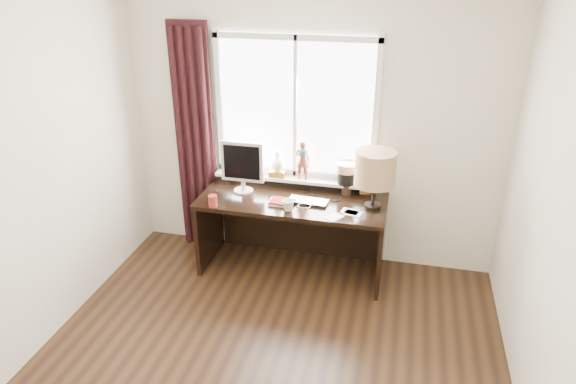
% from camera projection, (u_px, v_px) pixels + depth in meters
% --- Properties ---
extents(wall_back, '(3.50, 0.00, 2.60)m').
position_uv_depth(wall_back, '(312.00, 130.00, 4.73)').
color(wall_back, beige).
rests_on(wall_back, ground).
extents(laptop, '(0.37, 0.26, 0.03)m').
position_uv_depth(laptop, '(308.00, 201.00, 4.58)').
color(laptop, silver).
rests_on(laptop, desk).
extents(mug, '(0.14, 0.14, 0.10)m').
position_uv_depth(mug, '(288.00, 205.00, 4.43)').
color(mug, white).
rests_on(mug, desk).
extents(red_cup, '(0.08, 0.08, 0.10)m').
position_uv_depth(red_cup, '(213.00, 201.00, 4.50)').
color(red_cup, maroon).
rests_on(red_cup, desk).
extents(window, '(1.52, 0.23, 1.40)m').
position_uv_depth(window, '(297.00, 129.00, 4.70)').
color(window, white).
rests_on(window, ground).
extents(curtain, '(0.38, 0.09, 2.25)m').
position_uv_depth(curtain, '(195.00, 142.00, 4.96)').
color(curtain, black).
rests_on(curtain, floor).
extents(desk, '(1.70, 0.70, 0.75)m').
position_uv_depth(desk, '(294.00, 218.00, 4.84)').
color(desk, black).
rests_on(desk, floor).
extents(monitor, '(0.40, 0.18, 0.49)m').
position_uv_depth(monitor, '(242.00, 164.00, 4.69)').
color(monitor, beige).
rests_on(monitor, desk).
extents(notebook_stack, '(0.24, 0.18, 0.03)m').
position_uv_depth(notebook_stack, '(282.00, 202.00, 4.57)').
color(notebook_stack, beige).
rests_on(notebook_stack, desk).
extents(brush_holder, '(0.09, 0.09, 0.25)m').
position_uv_depth(brush_holder, '(347.00, 188.00, 4.73)').
color(brush_holder, black).
rests_on(brush_holder, desk).
extents(icon_frame, '(0.10, 0.03, 0.13)m').
position_uv_depth(icon_frame, '(365.00, 188.00, 4.72)').
color(icon_frame, gold).
rests_on(icon_frame, desk).
extents(table_lamp, '(0.35, 0.35, 0.52)m').
position_uv_depth(table_lamp, '(375.00, 169.00, 4.35)').
color(table_lamp, black).
rests_on(table_lamp, desk).
extents(loose_papers, '(0.32, 0.29, 0.00)m').
position_uv_depth(loose_papers, '(346.00, 214.00, 4.39)').
color(loose_papers, white).
rests_on(loose_papers, desk).
extents(desk_cables, '(0.42, 0.42, 0.01)m').
position_uv_depth(desk_cables, '(318.00, 199.00, 4.65)').
color(desk_cables, black).
rests_on(desk_cables, desk).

